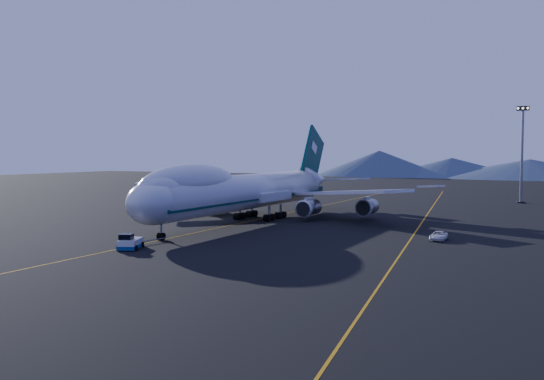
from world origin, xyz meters
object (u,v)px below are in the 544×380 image
at_px(boeing_747, 247,191).
at_px(floodlight_mast, 522,154).
at_px(pushback_tug, 131,244).
at_px(service_van, 439,236).

xyz_separation_m(boeing_747, floodlight_mast, (42.89, 68.73, 6.74)).
bearing_deg(pushback_tug, service_van, 14.34).
bearing_deg(floodlight_mast, service_van, -94.58).
distance_m(boeing_747, floodlight_mast, 81.29).
bearing_deg(service_van, boeing_747, 164.41).
bearing_deg(floodlight_mast, pushback_tug, -111.86).
distance_m(boeing_747, service_van, 38.11).
height_order(boeing_747, service_van, boeing_747).
bearing_deg(service_van, floodlight_mast, 83.55).
bearing_deg(pushback_tug, floodlight_mast, 46.11).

